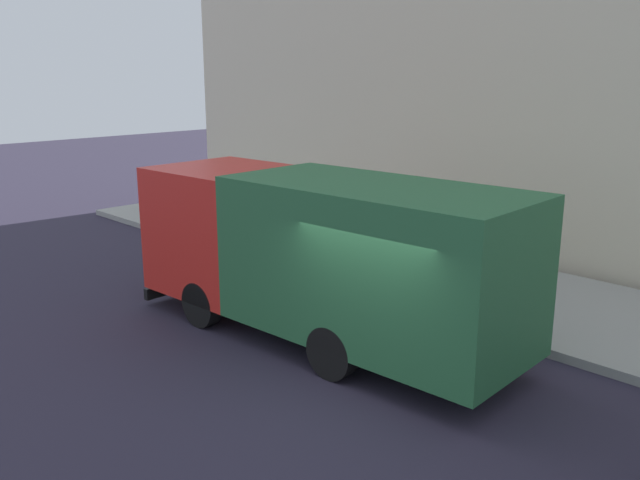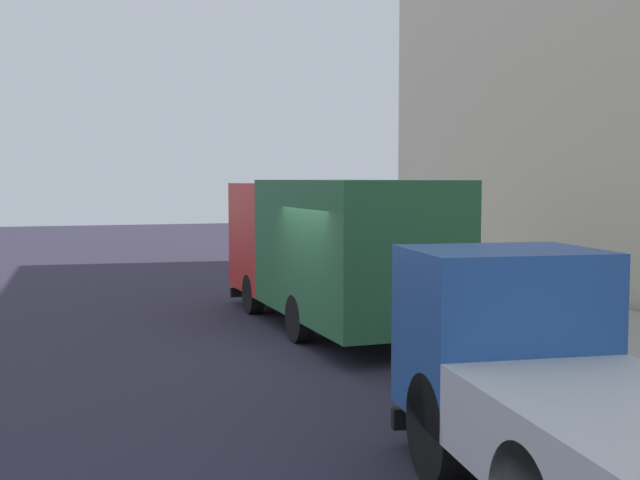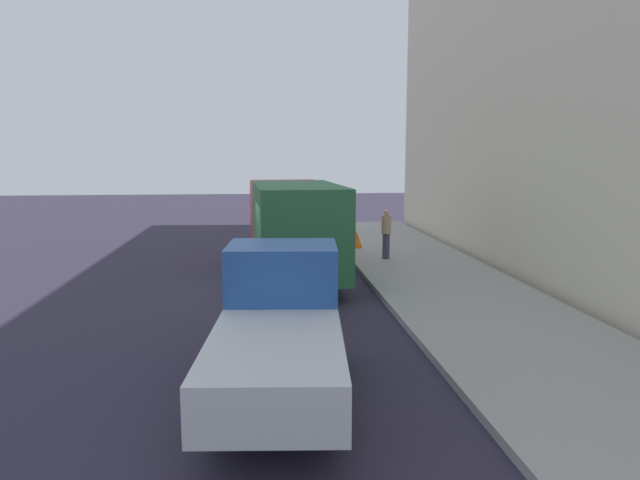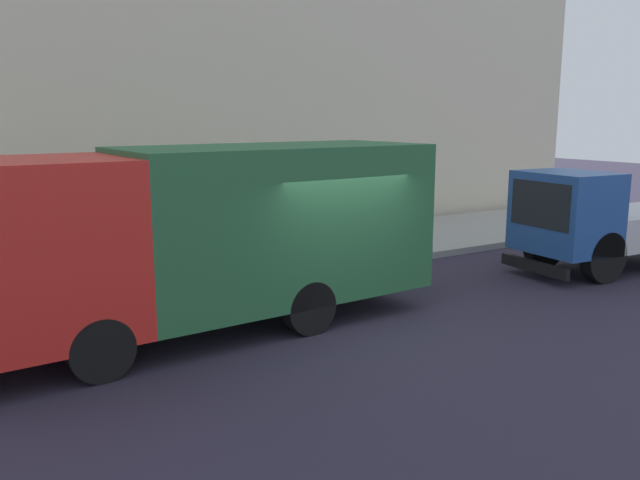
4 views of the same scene
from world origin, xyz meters
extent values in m
plane|color=#2A2637|center=(0.00, 0.00, 0.00)|extent=(80.00, 80.00, 0.00)
cube|color=#9A9B95|center=(5.20, 0.00, 0.08)|extent=(4.40, 30.00, 0.17)
cube|color=red|center=(0.69, 4.56, 1.68)|extent=(2.52, 2.57, 2.47)
cube|color=black|center=(0.63, 5.76, 1.97)|extent=(2.01, 0.17, 1.38)
cube|color=#276239|center=(0.90, 0.75, 1.72)|extent=(2.66, 5.31, 2.55)
cube|color=black|center=(0.63, 5.84, 0.24)|extent=(2.30, 0.24, 0.24)
cylinder|color=black|center=(-0.33, 4.02, 0.44)|extent=(0.35, 0.90, 0.88)
cylinder|color=black|center=(1.76, 4.13, 0.44)|extent=(0.35, 0.90, 0.88)
cylinder|color=black|center=(-0.15, 0.70, 0.44)|extent=(0.35, 0.90, 0.88)
cylinder|color=black|center=(1.94, 0.81, 0.44)|extent=(0.35, 0.90, 0.88)
cube|color=#234E98|center=(0.21, -6.03, 1.42)|extent=(2.05, 1.70, 1.75)
cube|color=black|center=(0.27, -5.28, 1.63)|extent=(1.62, 0.19, 0.98)
cube|color=silver|center=(0.01, -8.44, 0.93)|extent=(2.19, 3.43, 0.76)
cube|color=black|center=(0.28, -5.20, 0.30)|extent=(1.86, 0.27, 0.24)
cylinder|color=black|center=(-0.63, -6.27, 0.55)|extent=(0.39, 1.12, 1.10)
cylinder|color=black|center=(1.00, -6.40, 0.55)|extent=(0.39, 1.12, 1.10)
cylinder|color=#403E57|center=(4.25, 3.89, 0.62)|extent=(0.26, 0.26, 0.90)
cylinder|color=tan|center=(4.25, 3.89, 1.39)|extent=(0.35, 0.35, 0.64)
sphere|color=#D9A485|center=(4.25, 3.89, 1.82)|extent=(0.21, 0.21, 0.21)
cone|color=orange|center=(3.59, 6.42, 0.51)|extent=(0.48, 0.48, 0.68)
camera|label=1|loc=(-7.24, -6.21, 4.80)|focal=37.77mm
camera|label=2|loc=(-3.97, -13.36, 3.03)|focal=44.78mm
camera|label=3|loc=(-0.15, -16.34, 3.92)|focal=32.88mm
camera|label=4|loc=(-8.75, 5.82, 3.48)|focal=36.18mm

